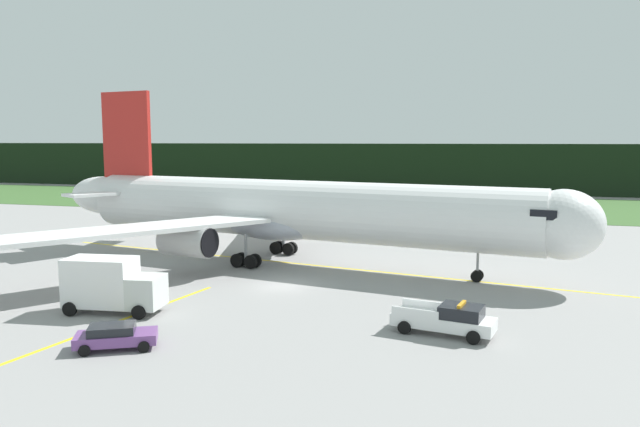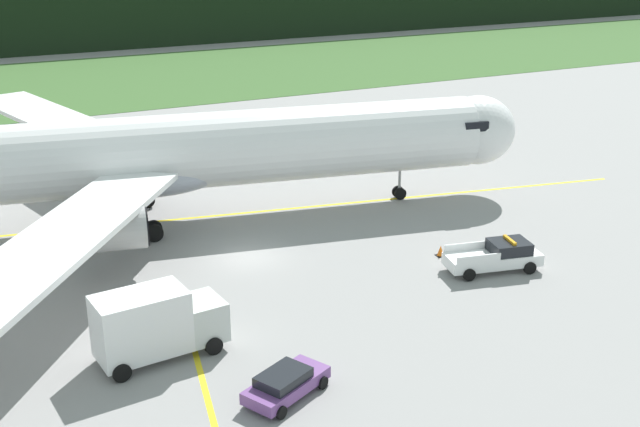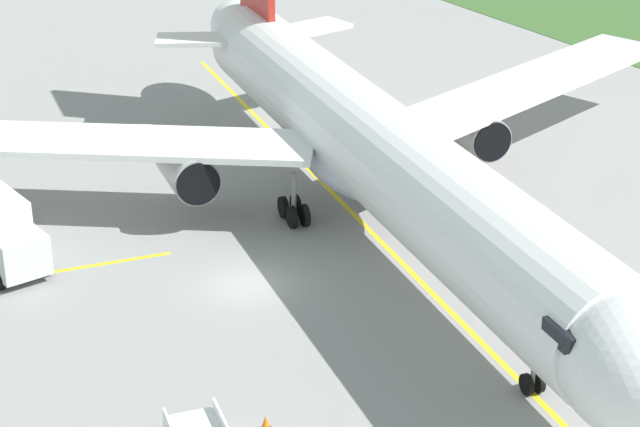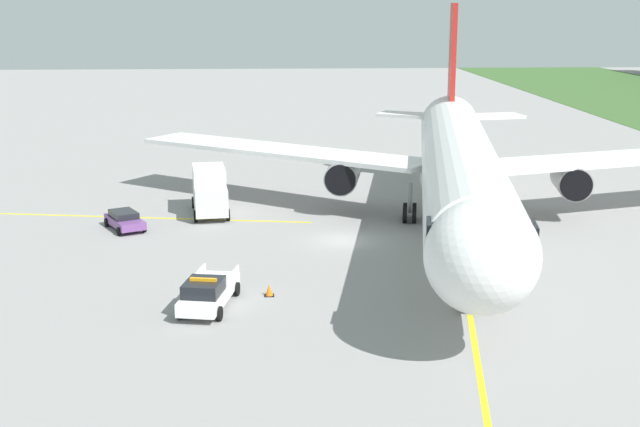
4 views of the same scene
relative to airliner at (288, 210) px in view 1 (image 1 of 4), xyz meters
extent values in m
plane|color=gray|center=(2.31, -8.42, -4.77)|extent=(320.00, 320.00, 0.00)
cube|color=#395D2C|center=(2.31, 52.23, -4.75)|extent=(320.00, 36.83, 0.04)
cube|color=black|center=(2.31, 78.87, 0.34)|extent=(288.00, 5.35, 10.22)
cube|color=yellow|center=(0.76, -0.13, -4.77)|extent=(66.62, 11.67, 0.01)
cube|color=yellow|center=(-5.07, -24.04, -4.77)|extent=(5.01, 27.60, 0.01)
cylinder|color=white|center=(0.76, -0.13, 0.11)|extent=(42.48, 12.22, 5.18)
ellipsoid|color=white|center=(22.58, -3.86, 0.11)|extent=(6.49, 6.07, 5.18)
ellipsoid|color=white|center=(-21.58, 3.69, 0.50)|extent=(8.83, 5.23, 3.89)
ellipsoid|color=#AEB2C1|center=(-1.32, 0.23, -1.32)|extent=(11.12, 7.11, 2.85)
cube|color=black|center=(21.36, -3.65, 1.01)|extent=(2.60, 5.16, 0.70)
cube|color=white|center=(-5.10, 14.92, -0.54)|extent=(11.64, 25.93, 0.35)
cylinder|color=#A6A6A6|center=(-2.98, 9.22, -1.80)|extent=(4.64, 3.21, 2.52)
cylinder|color=black|center=(-0.83, 8.85, -1.80)|extent=(0.51, 2.31, 2.32)
cube|color=white|center=(-9.77, -12.38, -0.54)|extent=(18.72, 23.59, 0.35)
cylinder|color=#A6A6A6|center=(-5.88, -7.70, -1.80)|extent=(4.64, 3.21, 2.52)
cylinder|color=black|center=(-3.72, -8.07, -1.80)|extent=(0.51, 2.31, 2.32)
cube|color=#B3241E|center=(-18.28, 3.12, 6.10)|extent=(5.97, 1.44, 9.91)
cube|color=white|center=(-18.20, 6.54, 1.01)|extent=(3.66, 6.70, 0.28)
cube|color=white|center=(-19.34, -0.13, 1.01)|extent=(5.42, 6.93, 0.28)
cylinder|color=gray|center=(16.57, -2.83, -3.18)|extent=(0.20, 0.20, 2.29)
cylinder|color=black|center=(16.61, -2.58, -4.32)|extent=(0.92, 0.37, 0.90)
cylinder|color=black|center=(16.53, -3.09, -4.32)|extent=(0.92, 0.37, 0.90)
cylinder|color=gray|center=(-1.74, 3.72, -3.03)|extent=(0.28, 0.28, 2.29)
cylinder|color=black|center=(-1.11, 3.25, -4.17)|extent=(1.23, 0.50, 1.20)
cylinder|color=black|center=(-0.99, 3.94, -4.17)|extent=(1.23, 0.50, 1.20)
cylinder|color=black|center=(-2.49, 3.49, -4.17)|extent=(1.23, 0.50, 1.20)
cylinder|color=black|center=(-2.37, 4.18, -4.17)|extent=(1.23, 0.50, 1.20)
cylinder|color=gray|center=(-2.88, -2.93, -3.03)|extent=(0.28, 0.28, 2.29)
cylinder|color=black|center=(-2.13, -2.70, -4.17)|extent=(1.23, 0.50, 1.20)
cylinder|color=black|center=(-2.24, -3.39, -4.17)|extent=(1.23, 0.50, 1.20)
cylinder|color=black|center=(-3.51, -2.46, -4.17)|extent=(1.23, 0.50, 1.20)
cylinder|color=black|center=(-3.62, -3.15, -4.17)|extent=(1.23, 0.50, 1.20)
cube|color=white|center=(14.97, -16.53, -4.04)|extent=(6.01, 3.07, 0.70)
cube|color=black|center=(15.98, -16.73, -3.34)|extent=(2.60, 2.26, 0.70)
cube|color=white|center=(13.80, -15.33, -3.47)|extent=(2.72, 0.62, 0.45)
cube|color=white|center=(13.43, -17.21, -3.47)|extent=(2.72, 0.62, 0.45)
cube|color=orange|center=(15.98, -16.73, -2.91)|extent=(0.46, 1.43, 0.16)
cylinder|color=black|center=(17.08, -15.89, -4.39)|extent=(0.79, 0.38, 0.76)
cylinder|color=black|center=(16.69, -17.91, -4.39)|extent=(0.79, 0.38, 0.76)
cylinder|color=black|center=(13.25, -15.15, -4.39)|extent=(0.79, 0.38, 0.76)
cylinder|color=black|center=(12.86, -17.17, -4.39)|extent=(0.79, 0.38, 0.76)
cube|color=silver|center=(-3.44, -17.65, -3.32)|extent=(2.17, 2.61, 2.00)
cube|color=white|center=(-6.52, -18.02, -2.78)|extent=(4.57, 2.90, 3.08)
cylinder|color=#99999E|center=(-5.67, -17.92, -4.41)|extent=(0.78, 0.19, 1.04)
cylinder|color=#99999E|center=(-7.38, -18.12, -4.41)|extent=(0.78, 0.19, 1.04)
cylinder|color=black|center=(-3.58, -16.46, -4.32)|extent=(0.92, 0.37, 0.90)
cylinder|color=black|center=(-3.30, -18.84, -4.32)|extent=(0.92, 0.37, 0.90)
cylinder|color=black|center=(-8.17, -17.01, -4.32)|extent=(0.92, 0.37, 0.90)
cylinder|color=black|center=(-7.88, -19.39, -4.32)|extent=(0.92, 0.37, 0.90)
cube|color=#6E4184|center=(-1.52, -23.72, -4.20)|extent=(4.54, 3.52, 0.55)
cube|color=black|center=(-1.71, -23.82, -3.70)|extent=(2.81, 2.49, 0.45)
cylinder|color=black|center=(-0.65, -22.23, -4.47)|extent=(0.62, 0.44, 0.60)
cylinder|color=black|center=(0.20, -23.87, -4.47)|extent=(0.62, 0.44, 0.60)
cylinder|color=black|center=(-3.25, -23.57, -4.47)|extent=(0.62, 0.44, 0.60)
cylinder|color=black|center=(-2.40, -25.21, -4.47)|extent=(0.62, 0.44, 0.60)
cube|color=black|center=(13.38, -13.35, -4.76)|extent=(0.55, 0.55, 0.03)
cone|color=orange|center=(13.38, -13.35, -4.41)|extent=(0.42, 0.42, 0.66)
camera|label=1|loc=(17.25, -50.34, 6.23)|focal=33.67mm
camera|label=2|loc=(-13.43, -52.43, 15.48)|focal=45.55mm
camera|label=3|loc=(45.46, -29.96, 20.66)|focal=63.28mm
camera|label=4|loc=(58.04, -13.01, 10.94)|focal=47.64mm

